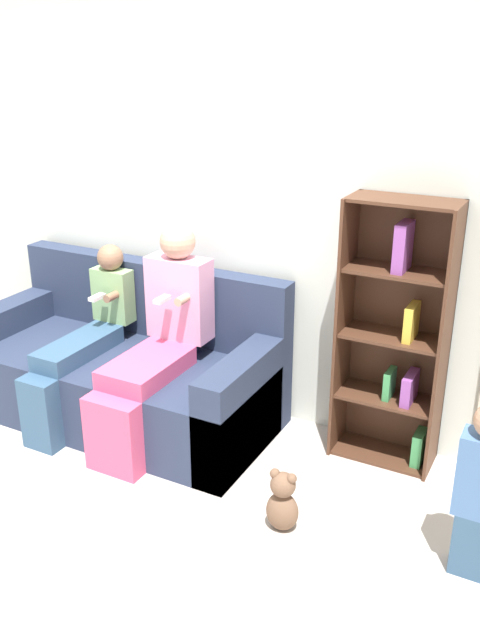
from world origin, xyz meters
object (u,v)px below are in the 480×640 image
at_px(adult_seated, 158,336).
at_px(bookshelf, 397,335).
at_px(child_seated, 82,340).
at_px(teddy_bear, 282,502).
at_px(couch, 124,372).

xyz_separation_m(adult_seated, bookshelf, (1.31, 0.43, 0.11)).
bearing_deg(child_seated, adult_seated, 6.89).
distance_m(adult_seated, teddy_bear, 1.26).
height_order(adult_seated, child_seated, adult_seated).
bearing_deg(adult_seated, couch, 166.39).
relative_size(child_seated, teddy_bear, 3.20).
bearing_deg(bookshelf, child_seated, -165.08).
bearing_deg(couch, adult_seated, -13.61).
relative_size(adult_seated, bookshelf, 0.84).
bearing_deg(couch, child_seated, -143.20).
height_order(bookshelf, teddy_bear, bookshelf).
bearing_deg(couch, bookshelf, 11.80).
xyz_separation_m(bookshelf, teddy_bear, (-0.27, -0.92, -0.61)).
height_order(couch, adult_seated, adult_seated).
bearing_deg(couch, teddy_bear, -22.35).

